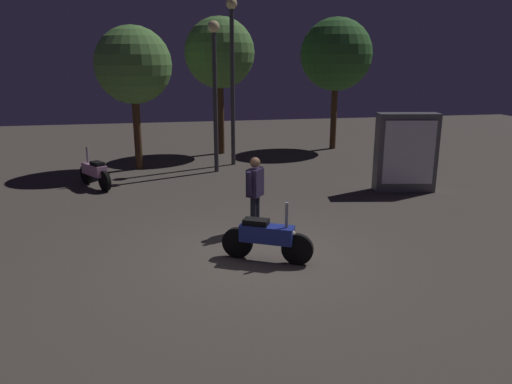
{
  "coord_description": "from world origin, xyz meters",
  "views": [
    {
      "loc": [
        -1.63,
        -8.04,
        3.48
      ],
      "look_at": [
        0.11,
        0.82,
        1.0
      ],
      "focal_mm": 34.18,
      "sensor_mm": 36.0,
      "label": 1
    }
  ],
  "objects_px": {
    "streetlamp_near": "(215,77)",
    "kiosk_billboard": "(406,153)",
    "motorcycle_blue_foreground": "(267,237)",
    "person_rider_beside": "(255,188)",
    "streetlamp_far": "(232,63)",
    "motorcycle_pink_parked_left": "(95,172)"
  },
  "relations": [
    {
      "from": "streetlamp_near",
      "to": "kiosk_billboard",
      "type": "distance_m",
      "value": 6.06
    },
    {
      "from": "motorcycle_blue_foreground",
      "to": "person_rider_beside",
      "type": "distance_m",
      "value": 1.63
    },
    {
      "from": "streetlamp_near",
      "to": "streetlamp_far",
      "type": "xyz_separation_m",
      "value": [
        0.68,
        0.96,
        0.42
      ]
    },
    {
      "from": "person_rider_beside",
      "to": "streetlamp_near",
      "type": "height_order",
      "value": "streetlamp_near"
    },
    {
      "from": "streetlamp_far",
      "to": "kiosk_billboard",
      "type": "distance_m",
      "value": 6.31
    },
    {
      "from": "motorcycle_pink_parked_left",
      "to": "person_rider_beside",
      "type": "bearing_deg",
      "value": -173.0
    },
    {
      "from": "motorcycle_blue_foreground",
      "to": "person_rider_beside",
      "type": "xyz_separation_m",
      "value": [
        0.09,
        1.55,
        0.49
      ]
    },
    {
      "from": "kiosk_billboard",
      "to": "person_rider_beside",
      "type": "bearing_deg",
      "value": 37.53
    },
    {
      "from": "motorcycle_pink_parked_left",
      "to": "streetlamp_near",
      "type": "relative_size",
      "value": 0.32
    },
    {
      "from": "streetlamp_far",
      "to": "motorcycle_pink_parked_left",
      "type": "bearing_deg",
      "value": -151.51
    },
    {
      "from": "motorcycle_blue_foreground",
      "to": "kiosk_billboard",
      "type": "distance_m",
      "value": 6.15
    },
    {
      "from": "motorcycle_pink_parked_left",
      "to": "kiosk_billboard",
      "type": "bearing_deg",
      "value": -136.6
    },
    {
      "from": "motorcycle_pink_parked_left",
      "to": "streetlamp_far",
      "type": "distance_m",
      "value": 5.63
    },
    {
      "from": "person_rider_beside",
      "to": "streetlamp_near",
      "type": "bearing_deg",
      "value": -51.15
    },
    {
      "from": "person_rider_beside",
      "to": "streetlamp_far",
      "type": "bearing_deg",
      "value": -57.23
    },
    {
      "from": "kiosk_billboard",
      "to": "streetlamp_far",
      "type": "bearing_deg",
      "value": -36.69
    },
    {
      "from": "motorcycle_pink_parked_left",
      "to": "kiosk_billboard",
      "type": "distance_m",
      "value": 8.52
    },
    {
      "from": "person_rider_beside",
      "to": "streetlamp_near",
      "type": "distance_m",
      "value": 6.05
    },
    {
      "from": "person_rider_beside",
      "to": "streetlamp_near",
      "type": "xyz_separation_m",
      "value": [
        -0.14,
        5.7,
        2.01
      ]
    },
    {
      "from": "motorcycle_blue_foreground",
      "to": "streetlamp_near",
      "type": "xyz_separation_m",
      "value": [
        -0.05,
        7.26,
        2.5
      ]
    },
    {
      "from": "motorcycle_pink_parked_left",
      "to": "streetlamp_far",
      "type": "relative_size",
      "value": 0.27
    },
    {
      "from": "motorcycle_pink_parked_left",
      "to": "kiosk_billboard",
      "type": "xyz_separation_m",
      "value": [
        8.27,
        -1.97,
        0.61
      ]
    }
  ]
}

